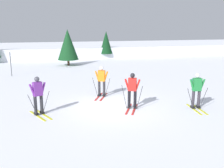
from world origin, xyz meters
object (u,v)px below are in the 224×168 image
(conifer_far_right, at_px, (106,42))
(skier_green, at_px, (197,89))
(skier_red, at_px, (132,89))
(skier_purple, at_px, (38,95))
(trail_marker_pole, at_px, (11,64))
(conifer_far_left, at_px, (68,45))
(skier_orange, at_px, (102,79))

(conifer_far_right, bearing_deg, skier_green, -92.89)
(skier_red, height_order, conifer_far_right, conifer_far_right)
(skier_purple, xyz_separation_m, trail_marker_pole, (-2.06, 9.97, 0.04))
(skier_purple, xyz_separation_m, skier_green, (7.15, -1.16, 0.04))
(conifer_far_left, bearing_deg, skier_green, -75.04)
(trail_marker_pole, distance_m, conifer_far_right, 13.73)
(skier_purple, distance_m, conifer_far_left, 14.87)
(skier_green, bearing_deg, skier_red, 163.46)
(skier_orange, relative_size, trail_marker_pole, 0.90)
(skier_purple, height_order, conifer_far_left, conifer_far_left)
(skier_purple, xyz_separation_m, conifer_far_right, (8.18, 19.06, 1.10))
(skier_orange, xyz_separation_m, conifer_far_right, (4.78, 16.88, 1.06))
(trail_marker_pole, bearing_deg, skier_orange, -55.00)
(skier_purple, relative_size, conifer_far_right, 0.50)
(skier_red, bearing_deg, conifer_far_right, 78.58)
(skier_purple, relative_size, skier_green, 1.00)
(skier_purple, xyz_separation_m, conifer_far_left, (2.96, 14.52, 1.20))
(trail_marker_pole, height_order, conifer_far_right, conifer_far_right)
(skier_red, relative_size, trail_marker_pole, 0.90)
(skier_purple, bearing_deg, skier_red, -4.11)
(skier_orange, bearing_deg, conifer_far_right, 74.20)
(skier_orange, bearing_deg, skier_purple, -147.30)
(skier_red, distance_m, conifer_far_right, 19.79)
(skier_orange, xyz_separation_m, conifer_far_left, (-0.44, 12.34, 1.17))
(skier_orange, bearing_deg, trail_marker_pole, 125.00)
(skier_purple, distance_m, skier_red, 4.27)
(skier_orange, bearing_deg, conifer_far_left, 92.03)
(skier_purple, distance_m, trail_marker_pole, 10.18)
(trail_marker_pole, bearing_deg, skier_purple, -78.34)
(skier_green, height_order, conifer_far_left, conifer_far_left)
(conifer_far_left, bearing_deg, skier_orange, -87.97)
(skier_orange, height_order, conifer_far_left, conifer_far_left)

